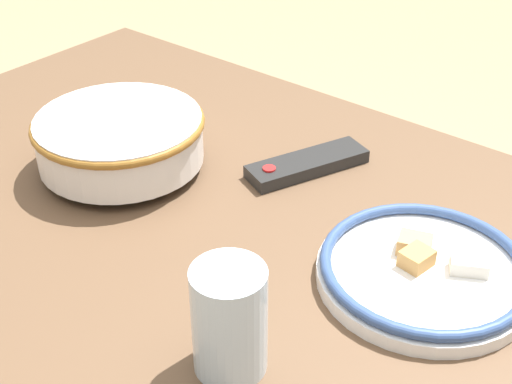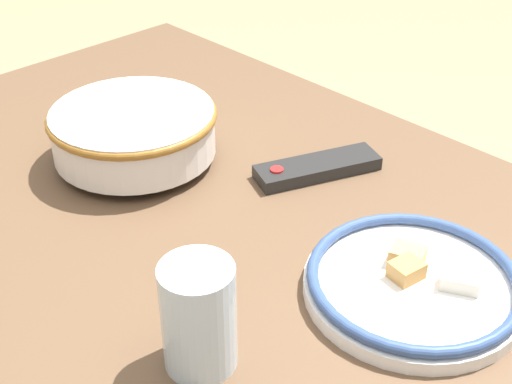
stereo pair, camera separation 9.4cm
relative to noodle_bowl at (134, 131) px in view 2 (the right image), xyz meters
The scene contains 5 objects.
dining_table 0.32m from the noodle_bowl, ahead, with size 1.46×0.88×0.70m.
noodle_bowl is the anchor object (origin of this frame).
food_plate 0.48m from the noodle_bowl, ahead, with size 0.26×0.26×0.04m.
tv_remote 0.28m from the noodle_bowl, 38.04° to the left, with size 0.12×0.20×0.02m.
drinking_glass 0.43m from the noodle_bowl, 27.21° to the right, with size 0.08×0.08×0.12m.
Camera 2 is at (0.52, -0.49, 1.27)m, focal length 50.00 mm.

